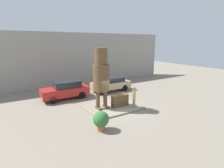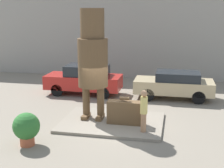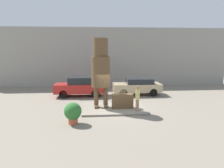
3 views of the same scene
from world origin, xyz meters
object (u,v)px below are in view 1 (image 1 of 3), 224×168
at_px(tourist, 134,96).
at_px(parked_car_tan, 111,84).
at_px(statue_figure, 101,74).
at_px(parked_car_red, 66,90).
at_px(giant_suitcase, 120,100).
at_px(planter_pot, 101,120).

bearing_deg(tourist, parked_car_tan, 78.46).
relative_size(statue_figure, parked_car_red, 1.10).
bearing_deg(parked_car_red, parked_car_tan, -178.69).
bearing_deg(parked_car_red, tourist, 126.97).
height_order(giant_suitcase, tourist, tourist).
bearing_deg(giant_suitcase, parked_car_tan, 66.97).
bearing_deg(planter_pot, parked_car_red, 89.79).
xyz_separation_m(giant_suitcase, planter_pot, (-3.18, -2.64, 0.08)).
bearing_deg(planter_pot, giant_suitcase, 39.69).
distance_m(parked_car_tan, planter_pot, 9.04).
relative_size(parked_car_tan, planter_pot, 3.46).
bearing_deg(giant_suitcase, planter_pot, -140.31).
xyz_separation_m(statue_figure, parked_car_red, (-1.67, 4.18, -2.03)).
distance_m(giant_suitcase, parked_car_red, 5.61).
height_order(tourist, parked_car_tan, tourist).
bearing_deg(planter_pot, tourist, 24.85).
bearing_deg(statue_figure, planter_pot, -118.77).
bearing_deg(giant_suitcase, tourist, -40.01).
bearing_deg(tourist, parked_car_red, 126.97).
bearing_deg(parked_car_tan, giant_suitcase, 66.97).
bearing_deg(tourist, planter_pot, -155.15).
height_order(tourist, planter_pot, tourist).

